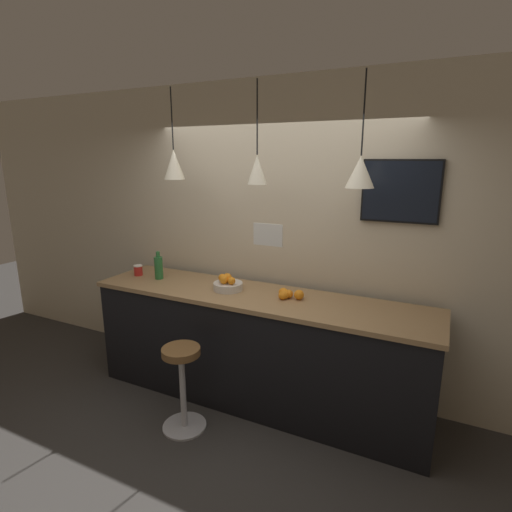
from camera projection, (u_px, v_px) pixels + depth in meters
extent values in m
plane|color=#33302D|center=(224.00, 436.00, 3.23)|extent=(14.00, 14.00, 0.00)
cube|color=beige|center=(277.00, 238.00, 3.82)|extent=(8.00, 0.06, 2.90)
cube|color=black|center=(256.00, 350.00, 3.64)|extent=(3.06, 0.67, 0.99)
cube|color=#99754C|center=(256.00, 297.00, 3.52)|extent=(3.10, 0.71, 0.04)
cylinder|color=#B7B7BC|center=(185.00, 426.00, 3.35)|extent=(0.36, 0.36, 0.02)
cylinder|color=#B7B7BC|center=(183.00, 391.00, 3.27)|extent=(0.05, 0.05, 0.64)
cylinder|color=brown|center=(181.00, 352.00, 3.18)|extent=(0.31, 0.31, 0.06)
cylinder|color=beige|center=(228.00, 286.00, 3.63)|extent=(0.27, 0.27, 0.07)
sphere|color=orange|center=(224.00, 280.00, 3.58)|extent=(0.08, 0.08, 0.08)
sphere|color=orange|center=(232.00, 281.00, 3.56)|extent=(0.07, 0.07, 0.07)
sphere|color=orange|center=(222.00, 278.00, 3.65)|extent=(0.07, 0.07, 0.07)
sphere|color=orange|center=(227.00, 278.00, 3.62)|extent=(0.09, 0.09, 0.09)
sphere|color=orange|center=(289.00, 294.00, 3.41)|extent=(0.08, 0.08, 0.08)
sphere|color=orange|center=(283.00, 293.00, 3.44)|extent=(0.08, 0.08, 0.08)
sphere|color=orange|center=(285.00, 294.00, 3.42)|extent=(0.08, 0.08, 0.08)
sphere|color=orange|center=(299.00, 295.00, 3.38)|extent=(0.09, 0.09, 0.09)
sphere|color=orange|center=(285.00, 295.00, 3.39)|extent=(0.07, 0.07, 0.07)
sphere|color=orange|center=(283.00, 296.00, 3.38)|extent=(0.07, 0.07, 0.07)
sphere|color=orange|center=(285.00, 294.00, 3.42)|extent=(0.07, 0.07, 0.07)
cylinder|color=#286B33|center=(159.00, 268.00, 3.95)|extent=(0.08, 0.08, 0.22)
cylinder|color=#286B33|center=(158.00, 254.00, 3.92)|extent=(0.04, 0.04, 0.06)
cylinder|color=red|center=(138.00, 271.00, 4.08)|extent=(0.09, 0.09, 0.10)
cylinder|color=white|center=(138.00, 266.00, 4.07)|extent=(0.09, 0.09, 0.01)
cylinder|color=black|center=(172.00, 119.00, 3.53)|extent=(0.01, 0.01, 0.53)
cone|color=beige|center=(174.00, 165.00, 3.62)|extent=(0.19, 0.19, 0.26)
sphere|color=#F9EFCC|center=(175.00, 177.00, 3.65)|extent=(0.04, 0.04, 0.04)
cylinder|color=black|center=(257.00, 117.00, 3.18)|extent=(0.01, 0.01, 0.58)
cone|color=beige|center=(257.00, 170.00, 3.28)|extent=(0.16, 0.16, 0.24)
sphere|color=#F9EFCC|center=(257.00, 182.00, 3.30)|extent=(0.04, 0.04, 0.04)
cylinder|color=black|center=(364.00, 113.00, 2.82)|extent=(0.01, 0.01, 0.59)
cone|color=beige|center=(360.00, 172.00, 2.92)|extent=(0.21, 0.21, 0.23)
sphere|color=#F9EFCC|center=(359.00, 185.00, 2.94)|extent=(0.04, 0.04, 0.04)
cube|color=black|center=(401.00, 191.00, 3.20)|extent=(0.61, 0.04, 0.50)
cube|color=black|center=(400.00, 191.00, 3.18)|extent=(0.58, 0.01, 0.47)
cube|color=white|center=(268.00, 235.00, 3.03)|extent=(0.24, 0.01, 0.17)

